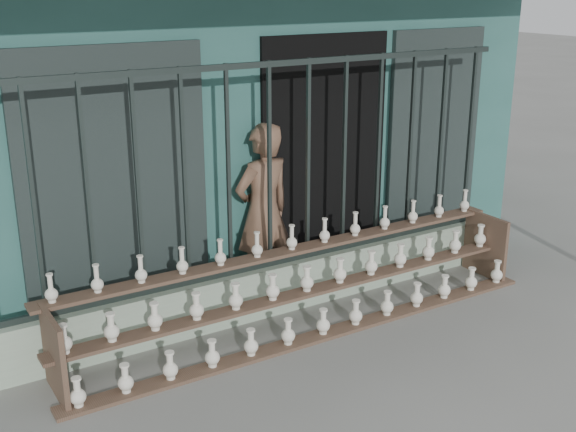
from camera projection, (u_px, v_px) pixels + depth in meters
ground at (357, 375)px, 5.51m from camera, size 60.00×60.00×0.00m
workshop_building at (143, 92)px, 8.43m from camera, size 7.40×6.60×3.21m
parapet_wall at (271, 289)px, 6.49m from camera, size 5.00×0.20×0.45m
security_fence at (270, 168)px, 6.14m from camera, size 5.00×0.04×1.80m
shelf_rack at (308, 288)px, 6.18m from camera, size 4.50×0.68×0.85m
elderly_woman at (263, 213)px, 6.62m from camera, size 0.67×0.49×1.67m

